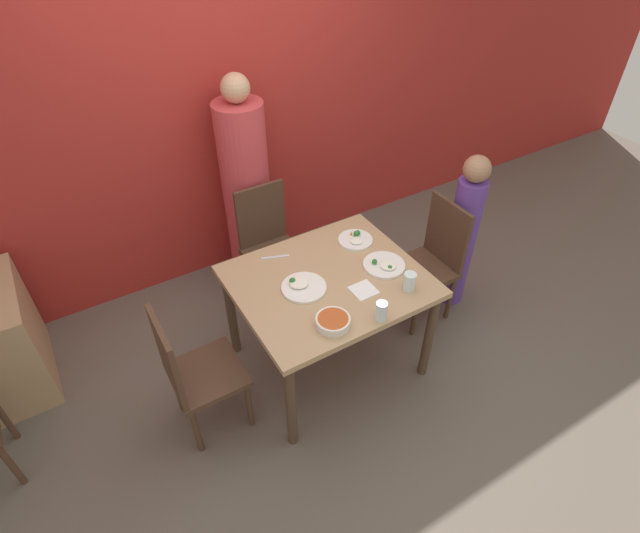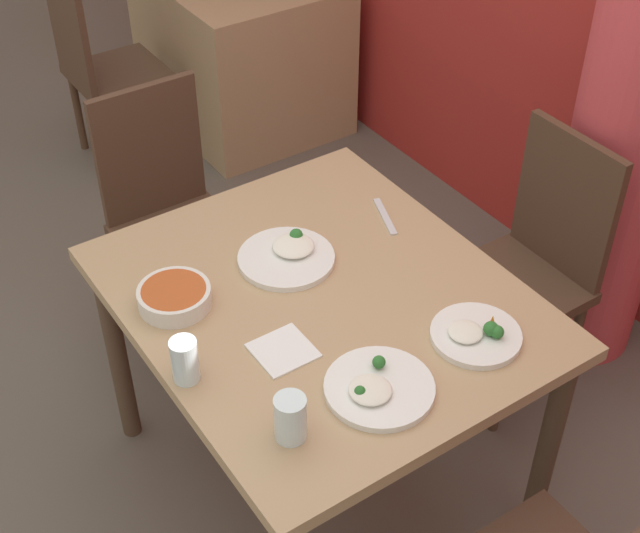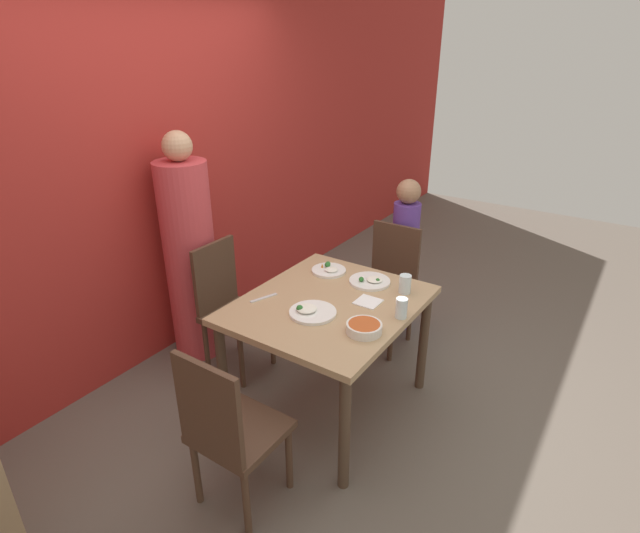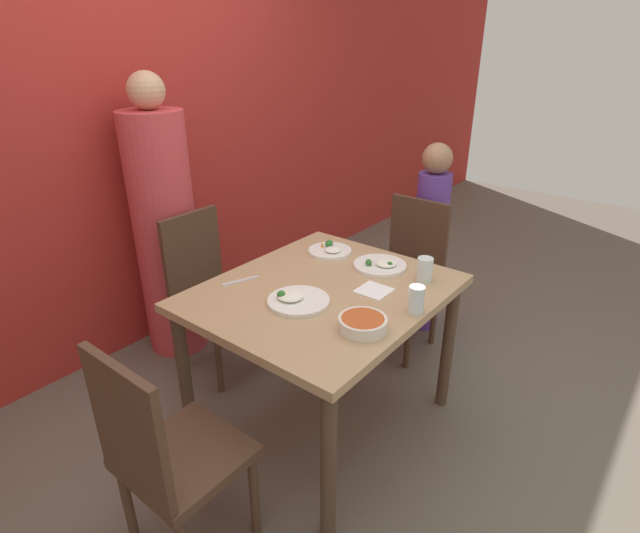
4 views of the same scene
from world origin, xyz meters
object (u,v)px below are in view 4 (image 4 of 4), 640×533
object	(u,v)px
chair_child_spot	(407,272)
glass_water_tall	(425,270)
person_adult	(166,233)
bowl_curry	(363,323)
plate_rice_adult	(380,265)
chair_adult_spot	(209,290)
person_child	(429,243)

from	to	relation	value
chair_child_spot	glass_water_tall	size ratio (longest dim) A/B	8.00
glass_water_tall	person_adult	bearing A→B (deg)	103.63
chair_child_spot	bowl_curry	size ratio (longest dim) A/B	4.84
plate_rice_adult	chair_adult_spot	bearing A→B (deg)	111.89
chair_adult_spot	person_child	xyz separation A→B (m)	(1.18, -0.77, 0.11)
person_adult	person_child	world-z (taller)	person_adult
chair_adult_spot	person_child	world-z (taller)	person_child
person_adult	chair_child_spot	bearing A→B (deg)	-50.68
bowl_curry	plate_rice_adult	xyz separation A→B (m)	(0.54, 0.25, -0.02)
chair_child_spot	bowl_curry	xyz separation A→B (m)	(-1.08, -0.39, 0.30)
person_adult	glass_water_tall	xyz separation A→B (m)	(0.36, -1.49, 0.06)
person_adult	bowl_curry	size ratio (longest dim) A/B	8.61
chair_adult_spot	plate_rice_adult	bearing A→B (deg)	-68.11
person_child	chair_child_spot	bearing A→B (deg)	-180.00
person_adult	plate_rice_adult	bearing A→B (deg)	-73.79
chair_adult_spot	chair_child_spot	size ratio (longest dim) A/B	1.00
person_adult	plate_rice_adult	size ratio (longest dim) A/B	6.30
chair_adult_spot	bowl_curry	size ratio (longest dim) A/B	4.84
chair_adult_spot	plate_rice_adult	size ratio (longest dim) A/B	3.54
person_adult	person_child	bearing A→B (deg)	-43.28
chair_child_spot	glass_water_tall	distance (m)	0.74
chair_adult_spot	plate_rice_adult	world-z (taller)	chair_adult_spot
chair_child_spot	glass_water_tall	world-z (taller)	chair_child_spot
plate_rice_adult	person_child	bearing A→B (deg)	9.50
person_adult	bowl_curry	xyz separation A→B (m)	(-0.17, -1.50, 0.03)
glass_water_tall	chair_adult_spot	bearing A→B (deg)	107.53
person_adult	bowl_curry	bearing A→B (deg)	-96.63
chair_child_spot	person_child	world-z (taller)	person_child
chair_adult_spot	person_adult	size ratio (longest dim) A/B	0.56
person_child	bowl_curry	world-z (taller)	person_child
glass_water_tall	person_child	bearing A→B (deg)	24.65
chair_adult_spot	chair_child_spot	xyz separation A→B (m)	(0.91, -0.77, 0.00)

